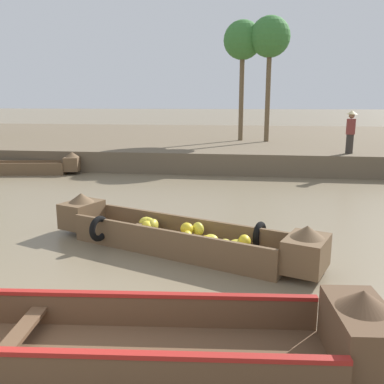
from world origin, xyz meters
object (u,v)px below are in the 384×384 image
object	(u,v)px
banana_boat	(178,235)
cargo_boat_upstream	(17,166)
vendor_person	(351,130)
palm_tree_mid	(243,42)
palm_tree_far	(270,39)
viewer_boat	(109,339)

from	to	relation	value
banana_boat	cargo_boat_upstream	bearing A→B (deg)	135.56
vendor_person	palm_tree_mid	bearing A→B (deg)	130.83
palm_tree_mid	palm_tree_far	bearing A→B (deg)	-17.87
viewer_boat	cargo_boat_upstream	world-z (taller)	viewer_boat
cargo_boat_upstream	palm_tree_mid	distance (m)	12.30
palm_tree_far	vendor_person	distance (m)	6.92
palm_tree_mid	viewer_boat	bearing A→B (deg)	-92.65
palm_tree_far	banana_boat	bearing A→B (deg)	-98.33
vendor_person	palm_tree_far	bearing A→B (deg)	123.38
banana_boat	vendor_person	size ratio (longest dim) A/B	3.36
banana_boat	palm_tree_mid	distance (m)	15.56
banana_boat	viewer_boat	bearing A→B (deg)	-91.64
vendor_person	banana_boat	bearing A→B (deg)	-118.59
palm_tree_mid	palm_tree_far	xyz separation A→B (m)	(1.33, -0.43, 0.07)
palm_tree_mid	palm_tree_far	world-z (taller)	palm_tree_far
palm_tree_mid	vendor_person	world-z (taller)	palm_tree_mid
cargo_boat_upstream	vendor_person	xyz separation A→B (m)	(13.12, 1.63, 1.48)
banana_boat	vendor_person	bearing A→B (deg)	61.41
palm_tree_mid	vendor_person	distance (m)	7.84
cargo_boat_upstream	banana_boat	bearing A→B (deg)	-44.44
viewer_boat	vendor_person	xyz separation A→B (m)	(5.25, 13.13, 1.48)
banana_boat	palm_tree_far	size ratio (longest dim) A/B	0.92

